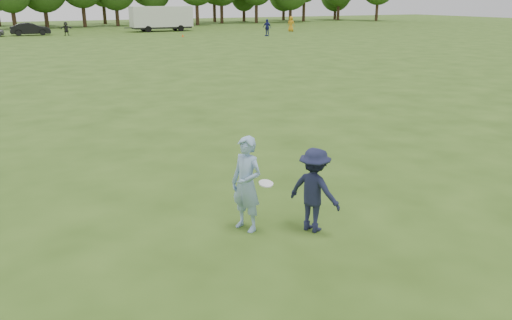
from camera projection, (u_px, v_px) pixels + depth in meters
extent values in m
plane|color=#2D4914|center=(278.00, 228.00, 9.58)|extent=(200.00, 200.00, 0.00)
imported|color=#84A6CD|center=(247.00, 184.00, 9.27)|extent=(0.66, 0.78, 1.82)
imported|color=#191D37|center=(314.00, 190.00, 9.27)|extent=(1.00, 1.20, 1.62)
imported|color=navy|center=(267.00, 28.00, 58.02)|extent=(0.94, 1.21, 1.91)
imported|color=orange|center=(291.00, 24.00, 65.67)|extent=(1.12, 1.13, 1.97)
imported|color=#272727|center=(66.00, 29.00, 58.69)|extent=(1.50, 0.57, 1.59)
imported|color=black|center=(30.00, 29.00, 59.03)|extent=(4.51, 1.77, 1.46)
cone|color=#E0490B|center=(183.00, 35.00, 57.03)|extent=(0.28, 0.28, 0.30)
cylinder|color=white|center=(266.00, 184.00, 9.12)|extent=(0.33, 0.32, 0.09)
cube|color=white|center=(161.00, 17.00, 66.06)|extent=(8.00, 2.50, 2.60)
cube|color=black|center=(162.00, 27.00, 66.49)|extent=(7.60, 2.30, 0.25)
cylinder|color=black|center=(148.00, 29.00, 64.51)|extent=(0.80, 0.25, 0.80)
cylinder|color=black|center=(143.00, 28.00, 66.63)|extent=(0.80, 0.25, 0.80)
cylinder|color=black|center=(181.00, 28.00, 66.41)|extent=(0.80, 0.25, 0.80)
cylinder|color=black|center=(175.00, 27.00, 68.53)|extent=(0.80, 0.25, 0.80)
cube|color=#333333|center=(129.00, 28.00, 64.57)|extent=(1.20, 0.15, 0.12)
cylinder|color=#332114|center=(14.00, 18.00, 70.01)|extent=(0.56, 0.56, 3.01)
cylinder|color=#332114|center=(46.00, 17.00, 73.91)|extent=(0.56, 0.56, 3.23)
cylinder|color=#332114|center=(84.00, 14.00, 76.08)|extent=(0.56, 0.56, 3.77)
cylinder|color=#332114|center=(117.00, 15.00, 78.86)|extent=(0.56, 0.56, 3.33)
cylinder|color=#332114|center=(155.00, 15.00, 81.77)|extent=(0.56, 0.56, 3.22)
cylinder|color=#332114|center=(197.00, 12.00, 81.84)|extent=(0.56, 0.56, 4.15)
cylinder|color=#332114|center=(222.00, 12.00, 87.40)|extent=(0.56, 0.56, 3.95)
cylinder|color=#332114|center=(256.00, 12.00, 88.88)|extent=(0.56, 0.56, 3.90)
cylinder|color=#332114|center=(290.00, 13.00, 90.68)|extent=(0.56, 0.56, 3.16)
cylinder|color=#332114|center=(304.00, 10.00, 94.45)|extent=(0.56, 0.56, 4.29)
cylinder|color=#332114|center=(338.00, 11.00, 99.82)|extent=(0.56, 0.56, 3.68)
cylinder|color=#332114|center=(377.00, 10.00, 97.18)|extent=(0.56, 0.56, 3.96)
cylinder|color=#332114|center=(46.00, 16.00, 79.94)|extent=(0.56, 0.56, 3.11)
cylinder|color=#332114|center=(104.00, 13.00, 85.15)|extent=(0.56, 0.56, 3.50)
cylinder|color=#332114|center=(148.00, 12.00, 88.97)|extent=(0.56, 0.56, 3.80)
cylinder|color=#332114|center=(214.00, 11.00, 92.69)|extent=(0.56, 0.56, 3.84)
cylinder|color=#332114|center=(244.00, 14.00, 94.29)|extent=(0.56, 0.56, 2.58)
cylinder|color=#332114|center=(284.00, 13.00, 99.59)|extent=(0.56, 0.56, 2.62)
cylinder|color=#332114|center=(335.00, 13.00, 103.47)|extent=(0.56, 0.56, 2.54)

